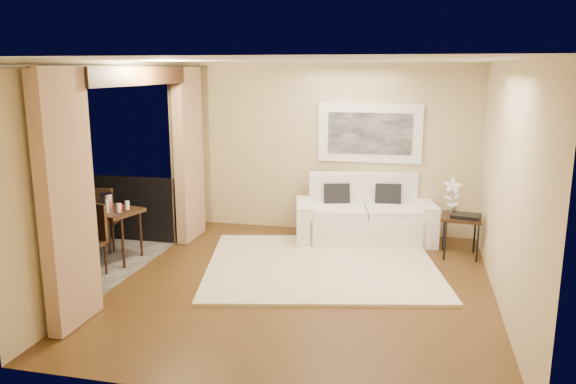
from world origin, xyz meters
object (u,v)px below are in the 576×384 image
(balcony_chair_far, at_px, (102,214))
(bistro_table, at_px, (114,216))
(balcony_chair_near, at_px, (91,234))
(sofa, at_px, (364,217))
(orchid, at_px, (453,196))
(side_table, at_px, (461,220))
(ice_bucket, at_px, (107,201))

(balcony_chair_far, bearing_deg, bistro_table, 129.63)
(bistro_table, height_order, balcony_chair_near, balcony_chair_near)
(sofa, bearing_deg, balcony_chair_near, -156.92)
(orchid, bearing_deg, balcony_chair_far, -167.65)
(orchid, height_order, balcony_chair_far, orchid)
(side_table, height_order, balcony_chair_far, balcony_chair_far)
(sofa, distance_m, bistro_table, 3.70)
(sofa, bearing_deg, ice_bucket, -165.82)
(balcony_chair_far, bearing_deg, ice_bucket, 124.15)
(sofa, height_order, ice_bucket, sofa)
(side_table, relative_size, ice_bucket, 2.94)
(sofa, relative_size, bistro_table, 2.94)
(side_table, bearing_deg, balcony_chair_near, -158.97)
(sofa, height_order, balcony_chair_far, sofa)
(balcony_chair_far, xyz_separation_m, balcony_chair_near, (0.37, -0.90, -0.02))
(sofa, xyz_separation_m, side_table, (1.40, -0.50, 0.17))
(side_table, distance_m, ice_bucket, 4.95)
(orchid, relative_size, bistro_table, 0.65)
(orchid, distance_m, balcony_chair_near, 4.97)
(orchid, xyz_separation_m, balcony_chair_near, (-4.56, -1.98, -0.30))
(ice_bucket, bearing_deg, orchid, 16.05)
(side_table, bearing_deg, ice_bucket, -166.33)
(balcony_chair_near, bearing_deg, balcony_chair_far, 126.66)
(balcony_chair_near, relative_size, ice_bucket, 4.63)
(orchid, xyz_separation_m, balcony_chair_far, (-4.92, -1.08, -0.28))
(sofa, distance_m, side_table, 1.50)
(sofa, distance_m, orchid, 1.40)
(orchid, relative_size, balcony_chair_near, 0.53)
(sofa, bearing_deg, bistro_table, -163.46)
(orchid, xyz_separation_m, bistro_table, (-4.52, -1.44, -0.20))
(balcony_chair_far, bearing_deg, orchid, -176.14)
(orchid, height_order, bistro_table, orchid)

